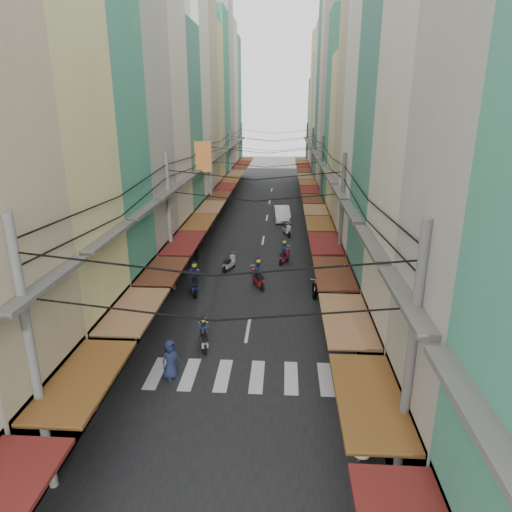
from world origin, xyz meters
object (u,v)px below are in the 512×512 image
at_px(white_car, 282,220).
at_px(market_umbrella, 380,287).
at_px(bicycle, 407,346).
at_px(traffic_sign, 345,278).

xyz_separation_m(white_car, market_umbrella, (5.05, -21.80, 1.99)).
height_order(bicycle, market_umbrella, market_umbrella).
height_order(white_car, traffic_sign, traffic_sign).
xyz_separation_m(market_umbrella, traffic_sign, (-1.76, 0.10, 0.40)).
bearing_deg(market_umbrella, white_car, 103.03).
distance_m(white_car, market_umbrella, 22.47).
bearing_deg(market_umbrella, traffic_sign, 176.83).
bearing_deg(traffic_sign, white_car, 98.62).
distance_m(bicycle, traffic_sign, 4.32).
height_order(bicycle, traffic_sign, traffic_sign).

